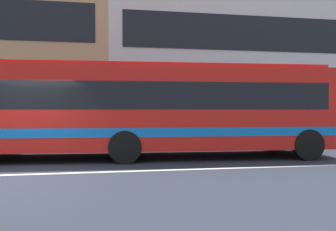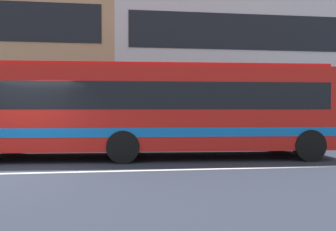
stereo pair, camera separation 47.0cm
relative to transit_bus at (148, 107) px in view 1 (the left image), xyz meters
name	(u,v)px [view 1 (the left image)]	position (x,y,z in m)	size (l,w,h in m)	color
ground_plane	(14,175)	(-3.60, -2.38, -1.72)	(160.00, 160.00, 0.00)	#2A303E
lane_centre_line	(14,175)	(-3.60, -2.38, -1.71)	(60.00, 0.16, 0.01)	silver
hedge_row_far	(54,138)	(-3.83, 3.70, -1.32)	(23.37, 1.10, 0.79)	#386237
apartment_block_right	(240,61)	(8.84, 13.78, 3.95)	(20.84, 10.64, 11.33)	silver
transit_bus	(148,107)	(0.00, 0.00, 0.00)	(12.29, 3.20, 3.11)	red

